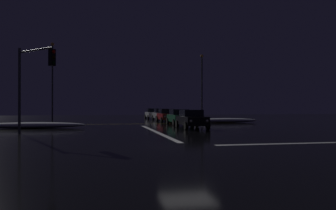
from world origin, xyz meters
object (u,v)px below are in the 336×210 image
at_px(streetlamp_left_far, 52,76).
at_px(streetlamp_right_far, 202,82).
at_px(sedan_green, 179,117).
at_px(sedan_white, 153,114).
at_px(sedan_silver, 161,114).
at_px(sedan_black, 192,119).
at_px(sedan_red, 167,115).
at_px(traffic_signal_nw, 33,74).

bearing_deg(streetlamp_left_far, streetlamp_right_far, -0.00).
xyz_separation_m(sedan_green, sedan_white, (-0.11, 17.07, 0.00)).
height_order(sedan_silver, sedan_white, same).
xyz_separation_m(sedan_silver, streetlamp_right_far, (6.03, 1.00, 4.50)).
distance_m(sedan_green, sedan_silver, 11.64).
bearing_deg(sedan_silver, sedan_black, -91.75).
height_order(sedan_black, sedan_red, same).
bearing_deg(streetlamp_left_far, traffic_signal_nw, -85.42).
distance_m(sedan_red, streetlamp_right_far, 9.94).
bearing_deg(streetlamp_right_far, sedan_red, -135.11).
xyz_separation_m(sedan_white, traffic_signal_nw, (-12.02, -26.71, 3.20)).
relative_size(sedan_black, sedan_white, 1.00).
xyz_separation_m(sedan_silver, sedan_white, (-0.33, 5.43, 0.00)).
relative_size(streetlamp_right_far, streetlamp_left_far, 0.91).
xyz_separation_m(sedan_green, sedan_red, (-0.04, 6.38, 0.00)).
distance_m(sedan_silver, sedan_white, 5.44).
height_order(sedan_red, traffic_signal_nw, traffic_signal_nw).
height_order(sedan_green, streetlamp_right_far, streetlamp_right_far).
height_order(traffic_signal_nw, streetlamp_right_far, streetlamp_right_far).
xyz_separation_m(sedan_white, streetlamp_left_far, (-13.80, -4.43, 4.99)).
bearing_deg(sedan_silver, sedan_white, 93.45).
height_order(sedan_white, traffic_signal_nw, traffic_signal_nw).
bearing_deg(streetlamp_left_far, sedan_white, 17.78).
distance_m(sedan_green, traffic_signal_nw, 15.83).
relative_size(sedan_silver, streetlamp_left_far, 0.43).
relative_size(sedan_silver, streetlamp_right_far, 0.47).
relative_size(sedan_white, traffic_signal_nw, 0.74).
distance_m(sedan_white, streetlamp_right_far, 8.96).
bearing_deg(sedan_red, streetlamp_right_far, 44.89).
distance_m(streetlamp_right_far, streetlamp_left_far, 20.17).
bearing_deg(sedan_black, traffic_signal_nw, -162.25).
distance_m(traffic_signal_nw, streetlamp_left_far, 22.43).
bearing_deg(sedan_black, sedan_green, 86.86).
height_order(traffic_signal_nw, streetlamp_left_far, streetlamp_left_far).
height_order(sedan_white, streetlamp_right_far, streetlamp_right_far).
distance_m(sedan_black, sedan_red, 12.25).
xyz_separation_m(sedan_white, streetlamp_right_far, (6.36, -4.43, 4.50)).
bearing_deg(sedan_green, sedan_silver, 88.95).
xyz_separation_m(sedan_black, sedan_green, (0.32, 5.86, 0.00)).
xyz_separation_m(sedan_black, streetlamp_left_far, (-13.60, 18.50, 4.99)).
bearing_deg(sedan_silver, traffic_signal_nw, -120.12).
distance_m(sedan_red, traffic_signal_nw, 20.33).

